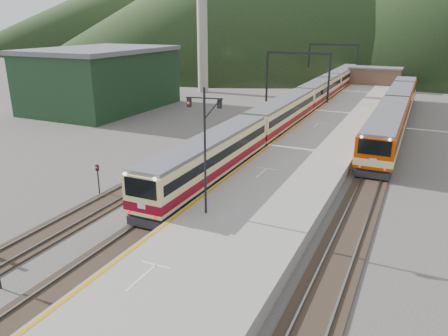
% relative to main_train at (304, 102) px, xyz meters
% --- Properties ---
extents(track_main, '(2.60, 200.00, 0.23)m').
position_rel_main_train_xyz_m(track_main, '(0.00, -8.69, -1.81)').
color(track_main, black).
rests_on(track_main, ground).
extents(track_far, '(2.60, 200.00, 0.23)m').
position_rel_main_train_xyz_m(track_far, '(-5.00, -8.69, -1.81)').
color(track_far, black).
rests_on(track_far, ground).
extents(track_second, '(2.60, 200.00, 0.23)m').
position_rel_main_train_xyz_m(track_second, '(11.50, -8.69, -1.81)').
color(track_second, black).
rests_on(track_second, ground).
extents(platform, '(8.00, 100.00, 1.00)m').
position_rel_main_train_xyz_m(platform, '(5.60, -10.69, -1.38)').
color(platform, gray).
rests_on(platform, ground).
extents(gantry_near, '(9.55, 0.25, 8.00)m').
position_rel_main_train_xyz_m(gantry_near, '(-2.85, 6.31, 3.70)').
color(gantry_near, black).
rests_on(gantry_near, ground).
extents(gantry_far, '(9.55, 0.25, 8.00)m').
position_rel_main_train_xyz_m(gantry_far, '(-2.85, 31.31, 3.70)').
color(gantry_far, black).
rests_on(gantry_far, ground).
extents(warehouse, '(14.50, 20.50, 8.60)m').
position_rel_main_train_xyz_m(warehouse, '(-28.00, -6.69, 2.43)').
color(warehouse, black).
rests_on(warehouse, ground).
extents(smokestack, '(1.80, 1.80, 30.00)m').
position_rel_main_train_xyz_m(smokestack, '(-22.00, 13.31, 13.12)').
color(smokestack, '#9E998E').
rests_on(smokestack, ground).
extents(station_shed, '(9.40, 4.40, 3.10)m').
position_rel_main_train_xyz_m(station_shed, '(5.60, 29.31, 0.69)').
color(station_shed, brown).
rests_on(station_shed, platform).
extents(main_train, '(2.71, 74.35, 3.31)m').
position_rel_main_train_xyz_m(main_train, '(0.00, 0.00, 0.00)').
color(main_train, '#EADD8A').
rests_on(main_train, track_main).
extents(second_train, '(3.06, 41.63, 3.73)m').
position_rel_main_train_xyz_m(second_train, '(11.50, -1.44, 0.21)').
color(second_train, '#BD3900').
rests_on(second_train, track_second).
extents(signal_mast, '(2.18, 0.55, 7.68)m').
position_rel_main_train_xyz_m(signal_mast, '(3.24, -35.08, 3.77)').
color(signal_mast, black).
rests_on(signal_mast, platform).
extents(short_signal_b, '(0.25, 0.20, 2.27)m').
position_rel_main_train_xyz_m(short_signal_b, '(-3.44, -15.46, -0.42)').
color(short_signal_b, black).
rests_on(short_signal_b, ground).
extents(short_signal_c, '(0.26, 0.23, 2.27)m').
position_rel_main_train_xyz_m(short_signal_c, '(-6.47, -33.46, -0.42)').
color(short_signal_c, black).
rests_on(short_signal_c, ground).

